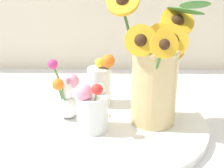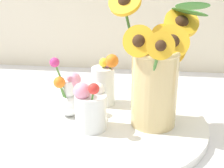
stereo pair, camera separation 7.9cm
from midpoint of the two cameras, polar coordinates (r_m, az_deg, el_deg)
ground_plane at (r=0.80m, az=4.29°, el=-9.80°), size 6.00×6.00×0.00m
serving_tray at (r=0.83m, az=2.72°, el=-7.37°), size 0.50×0.50×0.02m
mason_jar_sunflowers at (r=0.78m, az=11.00°, el=1.73°), size 0.27×0.24×0.34m
vase_small_center at (r=0.77m, az=-1.01°, el=-4.37°), size 0.08×0.09×0.13m
vase_bulb_right at (r=0.83m, az=-5.33°, el=-2.09°), size 0.07×0.06×0.17m
vase_small_back at (r=0.90m, az=1.05°, el=0.26°), size 0.08×0.07×0.15m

